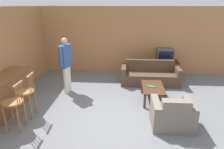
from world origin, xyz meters
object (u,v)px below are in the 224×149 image
at_px(bar_chair_mid, 26,94).
at_px(armchair_near, 172,115).
at_px(tv_unit, 163,68).
at_px(couch_far, 150,75).
at_px(coffee_table, 153,89).
at_px(person_by_window, 66,62).
at_px(tv, 165,55).
at_px(bar_chair_near, 14,105).
at_px(book_on_table, 151,87).

height_order(bar_chair_mid, armchair_near, bar_chair_mid).
height_order(bar_chair_mid, tv_unit, bar_chair_mid).
bearing_deg(couch_far, coffee_table, -92.41).
bearing_deg(person_by_window, bar_chair_mid, -110.91).
bearing_deg(person_by_window, coffee_table, -8.42).
height_order(couch_far, tv, tv).
relative_size(bar_chair_near, tv_unit, 1.04).
bearing_deg(couch_far, armchair_near, -85.14).
bearing_deg(coffee_table, person_by_window, 171.58).
bearing_deg(bar_chair_near, person_by_window, 74.41).
bearing_deg(armchair_near, coffee_table, 102.17).
bearing_deg(book_on_table, coffee_table, 28.63).
bearing_deg(bar_chair_near, couch_far, 42.82).
distance_m(tv_unit, book_on_table, 2.38).
xyz_separation_m(coffee_table, person_by_window, (-2.63, 0.39, 0.61)).
height_order(bar_chair_near, bar_chair_mid, same).
xyz_separation_m(bar_chair_near, tv, (3.89, 3.90, 0.22)).
xyz_separation_m(couch_far, book_on_table, (-0.10, -1.38, 0.15)).
bearing_deg(book_on_table, bar_chair_mid, -160.96).
distance_m(armchair_near, tv_unit, 3.57).
xyz_separation_m(bar_chair_near, person_by_window, (0.57, 2.06, 0.38)).
height_order(tv, person_by_window, person_by_window).
bearing_deg(person_by_window, tv_unit, 29.08).
distance_m(couch_far, tv, 1.20).
xyz_separation_m(tv, person_by_window, (-3.31, -1.84, 0.16)).
relative_size(tv_unit, person_by_window, 0.61).
relative_size(bar_chair_near, armchair_near, 1.22).
distance_m(bar_chair_near, coffee_table, 3.62).
bearing_deg(coffee_table, bar_chair_near, -152.45).
bearing_deg(tv_unit, armchair_near, -96.40).
bearing_deg(couch_far, tv, 54.56).
height_order(bar_chair_near, book_on_table, bar_chair_near).
bearing_deg(tv_unit, tv, -90.00).
bearing_deg(tv_unit, bar_chair_mid, -139.27).
distance_m(couch_far, tv_unit, 1.08).
relative_size(tv_unit, book_on_table, 4.53).
distance_m(tv_unit, person_by_window, 3.85).
bearing_deg(bar_chair_near, bar_chair_mid, 90.00).
height_order(tv_unit, person_by_window, person_by_window).
height_order(bar_chair_near, coffee_table, bar_chair_near).
relative_size(armchair_near, tv, 1.49).
relative_size(bar_chair_near, coffee_table, 1.04).
bearing_deg(bar_chair_near, tv_unit, 45.12).
distance_m(armchair_near, coffee_table, 1.35).
bearing_deg(tv, tv_unit, 90.00).
height_order(couch_far, coffee_table, couch_far).
bearing_deg(bar_chair_mid, armchair_near, -3.26).
xyz_separation_m(bar_chair_near, coffee_table, (3.20, 1.67, -0.23)).
relative_size(tv, book_on_table, 2.60).
xyz_separation_m(coffee_table, tv_unit, (0.68, 2.23, -0.08)).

